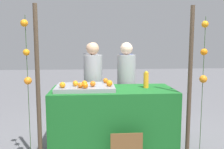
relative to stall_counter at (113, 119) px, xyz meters
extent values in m
plane|color=slate|center=(0.00, 0.00, -0.47)|extent=(24.00, 24.00, 0.00)
cube|color=#196023|center=(0.00, 0.00, 0.00)|extent=(1.85, 0.85, 0.94)
cube|color=gray|center=(-0.41, -0.01, 0.50)|extent=(0.86, 0.65, 0.06)
sphere|color=orange|center=(-0.42, -0.06, 0.57)|extent=(0.08, 0.08, 0.08)
sphere|color=orange|center=(-0.41, -0.26, 0.57)|extent=(0.08, 0.08, 0.08)
sphere|color=orange|center=(-0.55, -0.07, 0.57)|extent=(0.08, 0.08, 0.08)
sphere|color=orange|center=(-0.10, 0.19, 0.57)|extent=(0.08, 0.08, 0.08)
sphere|color=orange|center=(-0.30, -0.12, 0.57)|extent=(0.08, 0.08, 0.08)
sphere|color=orange|center=(-0.06, -0.12, 0.57)|extent=(0.09, 0.09, 0.09)
sphere|color=orange|center=(-0.56, 0.01, 0.56)|extent=(0.07, 0.07, 0.07)
sphere|color=orange|center=(-0.47, -0.23, 0.57)|extent=(0.08, 0.08, 0.08)
sphere|color=orange|center=(-0.73, -0.20, 0.57)|extent=(0.08, 0.08, 0.08)
cylinder|color=#FBA020|center=(0.52, 0.05, 0.59)|extent=(0.08, 0.08, 0.24)
cylinder|color=yellow|center=(0.52, 0.05, 0.72)|extent=(0.04, 0.04, 0.02)
cylinder|color=#99999E|center=(-0.30, 0.69, 0.24)|extent=(0.33, 0.33, 1.42)
sphere|color=tan|center=(-0.30, 0.69, 1.06)|extent=(0.22, 0.22, 0.22)
cylinder|color=#99999E|center=(0.30, 0.69, 0.24)|extent=(0.33, 0.33, 1.42)
sphere|color=beige|center=(0.30, 0.69, 1.06)|extent=(0.22, 0.22, 0.22)
cylinder|color=#99999E|center=(-0.34, 1.96, 0.24)|extent=(0.33, 0.33, 1.42)
sphere|color=beige|center=(-0.34, 1.96, 1.06)|extent=(0.22, 0.22, 0.22)
cylinder|color=#384C8C|center=(0.48, 1.96, 0.22)|extent=(0.32, 0.32, 1.38)
sphere|color=brown|center=(0.48, 1.96, 1.02)|extent=(0.22, 0.22, 0.22)
cylinder|color=#473828|center=(-1.00, -0.47, 0.59)|extent=(0.06, 0.06, 2.11)
cylinder|color=#473828|center=(1.00, -0.47, 0.59)|extent=(0.06, 0.06, 2.11)
cylinder|color=#2D4C23|center=(-1.13, -0.47, 0.51)|extent=(0.01, 0.01, 1.97)
sphere|color=orange|center=(-1.14, -0.48, 1.40)|extent=(0.09, 0.09, 0.09)
sphere|color=orange|center=(-1.13, -0.48, 1.04)|extent=(0.08, 0.08, 0.08)
sphere|color=orange|center=(-1.13, -0.48, 0.68)|extent=(0.10, 0.10, 0.10)
cylinder|color=#2D4C23|center=(1.17, -0.49, 0.51)|extent=(0.01, 0.01, 1.97)
sphere|color=orange|center=(1.17, -0.49, 1.40)|extent=(0.09, 0.09, 0.09)
sphere|color=orange|center=(1.17, -0.48, 1.04)|extent=(0.09, 0.09, 0.09)
sphere|color=orange|center=(1.17, -0.50, 0.68)|extent=(0.10, 0.10, 0.10)
camera|label=1|loc=(-0.30, -3.59, 1.14)|focal=38.74mm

